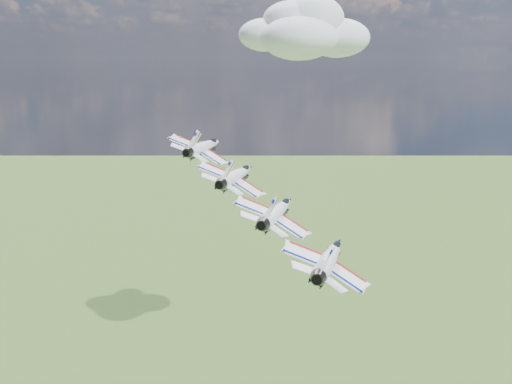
% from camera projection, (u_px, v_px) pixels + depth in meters
% --- Properties ---
extents(cloud_far, '(59.49, 46.74, 23.37)m').
position_uv_depth(cloud_far, '(308.00, 28.00, 244.32)').
color(cloud_far, white).
extents(jet_0, '(11.89, 15.15, 7.64)m').
position_uv_depth(jet_0, '(205.00, 146.00, 89.25)').
color(jet_0, silver).
extents(jet_1, '(11.89, 15.15, 7.64)m').
position_uv_depth(jet_1, '(237.00, 175.00, 80.26)').
color(jet_1, white).
extents(jet_2, '(11.89, 15.15, 7.64)m').
position_uv_depth(jet_2, '(277.00, 211.00, 71.26)').
color(jet_2, white).
extents(jet_3, '(11.89, 15.15, 7.64)m').
position_uv_depth(jet_3, '(330.00, 257.00, 62.26)').
color(jet_3, silver).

